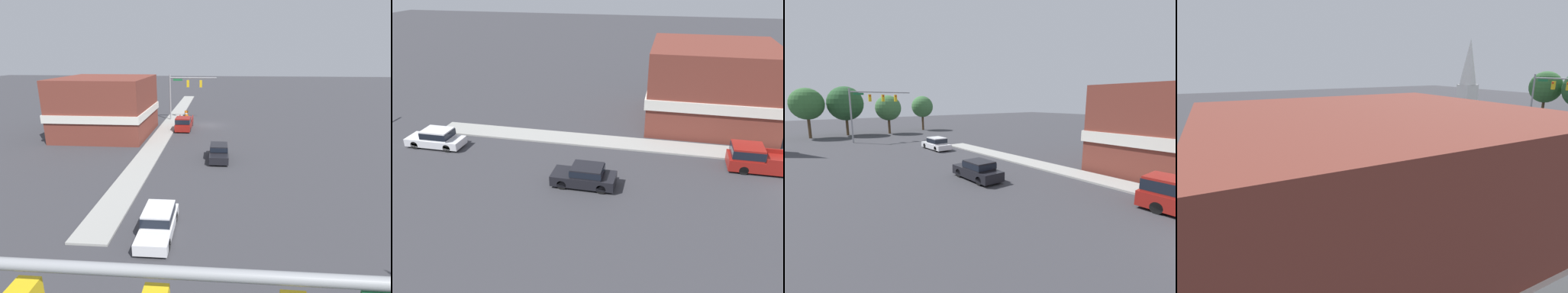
% 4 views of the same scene
% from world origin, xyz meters
% --- Properties ---
extents(ground_plane, '(200.00, 200.00, 0.00)m').
position_xyz_m(ground_plane, '(0.00, 0.00, 0.00)').
color(ground_plane, '#38383D').
extents(sidewalk_curb, '(2.40, 60.00, 0.14)m').
position_xyz_m(sidewalk_curb, '(5.70, 0.00, 0.07)').
color(sidewalk_curb, '#9E9E99').
rests_on(sidewalk_curb, ground).
extents(near_signal_assembly, '(7.20, 0.49, 7.07)m').
position_xyz_m(near_signal_assembly, '(3.87, -2.95, 5.10)').
color(near_signal_assembly, gray).
rests_on(near_signal_assembly, ground).
extents(car_lead, '(1.82, 4.34, 1.50)m').
position_xyz_m(car_lead, '(-1.54, 15.08, 0.78)').
color(car_lead, black).
rests_on(car_lead, ground).
extents(car_oncoming, '(1.80, 4.69, 1.54)m').
position_xyz_m(car_oncoming, '(1.95, 28.44, 0.80)').
color(car_oncoming, black).
rests_on(car_oncoming, ground).
extents(pickup_truck_parked, '(2.03, 5.74, 1.90)m').
position_xyz_m(pickup_truck_parked, '(3.28, 3.05, 0.93)').
color(pickup_truck_parked, black).
rests_on(pickup_truck_parked, ground).
extents(construction_barrel, '(0.61, 0.61, 0.98)m').
position_xyz_m(construction_barrel, '(3.90, -5.98, 0.50)').
color(construction_barrel, orange).
rests_on(construction_barrel, ground).
extents(corner_brick_building, '(11.15, 11.46, 7.30)m').
position_xyz_m(corner_brick_building, '(12.83, 6.22, 3.58)').
color(corner_brick_building, brown).
rests_on(corner_brick_building, ground).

